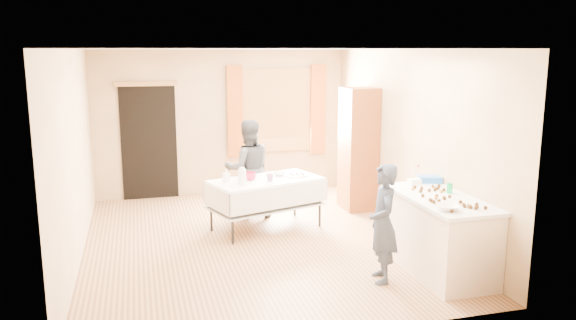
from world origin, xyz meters
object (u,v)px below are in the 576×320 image
object	(u,v)px
woman	(248,169)
counter	(439,234)
party_table	(266,199)
girl	(383,223)
chair	(254,194)
cabinet	(358,149)

from	to	relation	value
woman	counter	bearing A→B (deg)	123.33
party_table	girl	xyz separation A→B (m)	(0.84, -2.18, 0.23)
chair	girl	distance (m)	3.20
party_table	girl	distance (m)	2.35
cabinet	woman	world-z (taller)	cabinet
woman	party_table	bearing A→B (deg)	101.85
party_table	woman	bearing A→B (deg)	82.88
chair	woman	distance (m)	0.53
counter	chair	distance (m)	3.38
party_table	chair	bearing A→B (deg)	71.77
cabinet	chair	bearing A→B (deg)	173.60
counter	woman	world-z (taller)	woman
cabinet	girl	bearing A→B (deg)	-106.80
counter	chair	bearing A→B (deg)	118.40
chair	girl	size ratio (longest dim) A/B	0.73
counter	party_table	distance (m)	2.64
party_table	woman	distance (m)	0.76
cabinet	girl	world-z (taller)	cabinet
cabinet	chair	world-z (taller)	cabinet
counter	girl	xyz separation A→B (m)	(-0.77, -0.10, 0.22)
chair	girl	bearing A→B (deg)	-74.91
cabinet	woman	distance (m)	1.85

